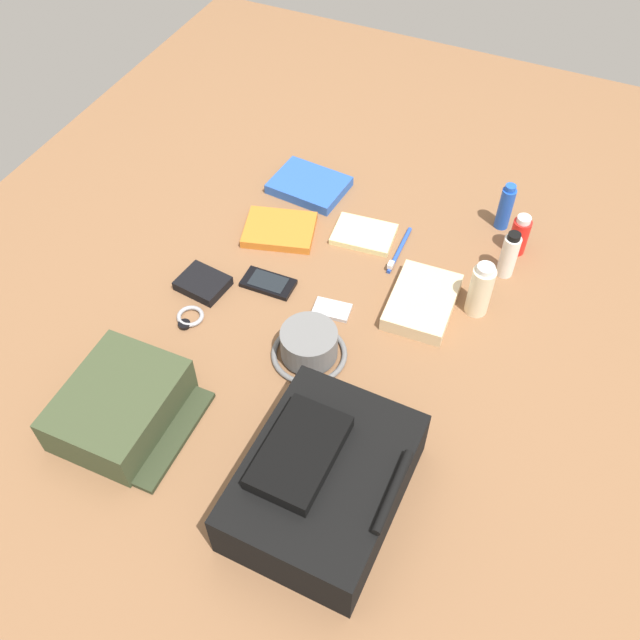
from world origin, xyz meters
The scene contains 17 objects.
ground_plane centered at (0.00, 0.00, -0.01)m, with size 2.64×2.02×0.02m, color brown.
backpack centered at (0.36, 0.17, 0.06)m, with size 0.36×0.27×0.15m.
toiletry_pouch centered at (0.37, -0.26, 0.04)m, with size 0.26×0.25×0.09m.
bucket_hat centered at (0.07, 0.01, 0.03)m, with size 0.17×0.17×0.08m.
deodorant_spray centered at (-0.51, 0.28, 0.06)m, with size 0.04×0.04×0.13m.
sunscreen_spray centered at (-0.43, 0.33, 0.05)m, with size 0.04×0.04×0.11m.
toothpaste_tube centered at (-0.35, 0.33, 0.06)m, with size 0.04×0.04×0.13m.
lotion_bottle centered at (-0.21, 0.30, 0.07)m, with size 0.05×0.05×0.14m.
paperback_novel centered at (-0.44, -0.23, 0.01)m, with size 0.16×0.20×0.03m.
travel_guidebook centered at (-0.25, -0.23, 0.01)m, with size 0.18×0.20×0.02m.
cell_phone centered at (-0.08, -0.17, 0.01)m, with size 0.07×0.12×0.01m.
media_player centered at (-0.07, 0.00, 0.01)m, with size 0.06×0.09×0.01m.
wristwatch centered at (0.09, -0.28, 0.01)m, with size 0.07×0.06×0.01m.
toothbrush centered at (-0.30, 0.07, 0.01)m, with size 0.17×0.01×0.02m.
wallet centered at (-0.01, -0.31, 0.01)m, with size 0.09×0.11×0.02m, color black.
notepad centered at (-0.33, -0.03, 0.01)m, with size 0.11×0.15×0.02m, color beige.
folded_towel centered at (-0.16, 0.18, 0.02)m, with size 0.20×0.14×0.04m, color beige.
Camera 1 is at (0.89, 0.40, 1.21)m, focal length 39.07 mm.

